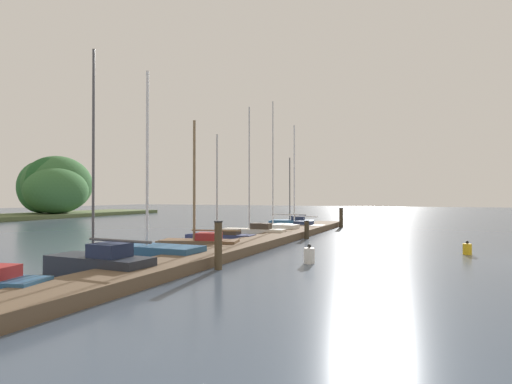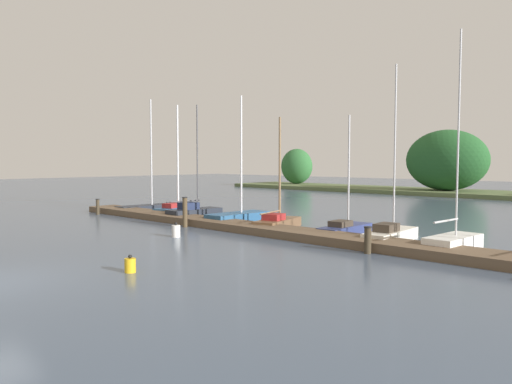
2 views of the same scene
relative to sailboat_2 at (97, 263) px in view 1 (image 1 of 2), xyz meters
name	(u,v)px [view 1 (image 1 of 2)]	position (x,y,z in m)	size (l,w,h in m)	color
dock_pier	(249,245)	(7.48, -1.37, -0.21)	(30.97, 1.80, 0.35)	brown
sailboat_2	(97,263)	(0.00, 0.00, 0.00)	(1.29, 3.67, 6.45)	#232833
sailboat_3	(149,251)	(3.08, 0.53, -0.05)	(1.38, 3.86, 6.72)	#285684
sailboat_4	(198,242)	(5.98, 0.28, -0.04)	(1.84, 3.51, 5.42)	brown
sailboat_5	(220,236)	(9.40, 1.04, -0.10)	(1.12, 3.58, 5.35)	navy
sailboat_6	(252,231)	(11.99, 0.41, -0.04)	(1.21, 3.75, 7.17)	silver
sailboat_7	(274,228)	(14.66, 0.12, -0.02)	(1.25, 3.00, 8.00)	white
sailboat_8	(296,225)	(18.29, -0.16, -0.06)	(1.89, 3.92, 7.12)	white
sailboat_9	(292,222)	(20.90, 1.02, -0.06)	(1.82, 3.46, 5.15)	#285684
mooring_piling_1	(218,245)	(2.35, -2.60, 0.37)	(0.27, 0.27, 1.50)	#4C3D28
mooring_piling_2	(307,229)	(12.61, -2.50, 0.10)	(0.29, 0.29, 0.97)	#3D3323
mooring_piling_3	(341,218)	(21.34, -2.58, 0.33)	(0.32, 0.32, 1.42)	#3D3323
channel_buoy_0	(467,249)	(9.09, -9.95, -0.17)	(0.33, 0.33, 0.53)	gold
channel_buoy_1	(309,255)	(4.61, -4.87, -0.12)	(0.36, 0.36, 0.65)	white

